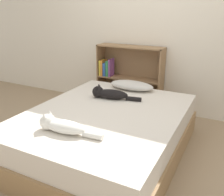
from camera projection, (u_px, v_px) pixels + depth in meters
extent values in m
plane|color=#997F60|center=(106.00, 151.00, 2.72)|extent=(8.00, 8.00, 0.00)
cube|color=silver|center=(154.00, 25.00, 3.49)|extent=(8.00, 0.06, 2.50)
cube|color=#99754C|center=(106.00, 141.00, 2.68)|extent=(1.53, 1.94, 0.25)
cube|color=beige|center=(106.00, 121.00, 2.60)|extent=(1.48, 1.88, 0.22)
ellipsoid|color=beige|center=(132.00, 85.00, 3.23)|extent=(0.58, 0.28, 0.11)
ellipsoid|color=white|center=(64.00, 127.00, 2.11)|extent=(0.41, 0.18, 0.11)
sphere|color=white|center=(48.00, 122.00, 2.16)|extent=(0.14, 0.14, 0.14)
cone|color=white|center=(44.00, 116.00, 2.11)|extent=(0.04, 0.04, 0.03)
cone|color=white|center=(50.00, 112.00, 2.17)|extent=(0.04, 0.04, 0.03)
cylinder|color=white|center=(93.00, 136.00, 2.02)|extent=(0.18, 0.07, 0.05)
ellipsoid|color=black|center=(111.00, 94.00, 2.90)|extent=(0.41, 0.20, 0.11)
sphere|color=black|center=(98.00, 92.00, 2.94)|extent=(0.14, 0.14, 0.14)
cone|color=black|center=(97.00, 87.00, 2.88)|extent=(0.04, 0.04, 0.03)
cone|color=black|center=(99.00, 85.00, 2.95)|extent=(0.04, 0.04, 0.03)
cylinder|color=black|center=(134.00, 99.00, 2.84)|extent=(0.18, 0.08, 0.05)
cube|color=#8E6B47|center=(101.00, 74.00, 3.95)|extent=(0.02, 0.26, 0.96)
cube|color=#8E6B47|center=(161.00, 82.00, 3.53)|extent=(0.02, 0.26, 0.96)
cube|color=#8E6B47|center=(129.00, 107.00, 3.90)|extent=(0.99, 0.26, 0.02)
cube|color=#8E6B47|center=(130.00, 47.00, 3.58)|extent=(0.99, 0.26, 0.02)
cube|color=#8E6B47|center=(130.00, 78.00, 3.74)|extent=(0.95, 0.26, 0.02)
cube|color=#8E6B47|center=(133.00, 76.00, 3.84)|extent=(0.99, 0.02, 0.96)
cube|color=gold|center=(102.00, 67.00, 3.85)|extent=(0.03, 0.16, 0.23)
cube|color=orange|center=(104.00, 68.00, 3.84)|extent=(0.03, 0.16, 0.23)
cube|color=#2D519E|center=(106.00, 69.00, 3.83)|extent=(0.04, 0.16, 0.20)
cube|color=#337F47|center=(109.00, 68.00, 3.80)|extent=(0.04, 0.16, 0.23)
cube|color=#8C4C99|center=(111.00, 67.00, 3.78)|extent=(0.02, 0.16, 0.26)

